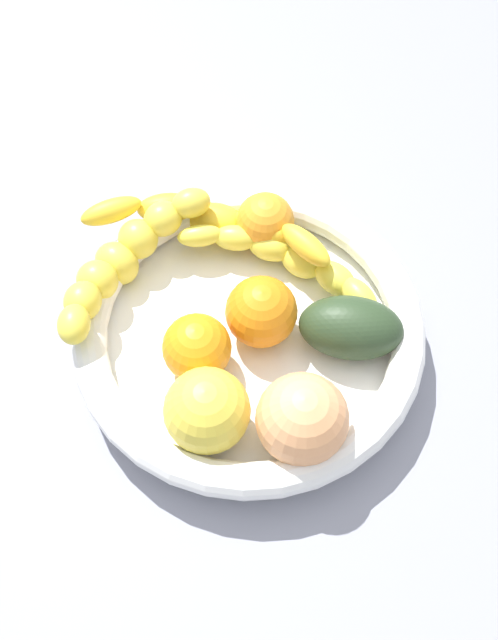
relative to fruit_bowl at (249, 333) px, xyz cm
name	(u,v)px	position (x,y,z in cm)	size (l,w,h in cm)	color
kitchen_counter	(249,355)	(0.00, 0.00, -4.27)	(120.00, 120.00, 3.00)	gray
fruit_bowl	(249,333)	(0.00, 0.00, 0.00)	(32.06, 32.06, 5.35)	white
banana_draped_left	(122,260)	(-11.45, -6.70, 2.93)	(10.98, 19.60, 6.35)	yellow
banana_draped_right	(212,221)	(-11.21, 2.86, 2.48)	(17.92, 18.27, 5.56)	yellow
banana_arching_top	(298,265)	(-3.02, 7.32, 1.71)	(20.93, 12.90, 4.02)	yellow
orange_front	(262,313)	(0.10, 1.30, 2.73)	(6.55, 6.55, 6.55)	orange
orange_mid_left	(195,345)	(-0.35, -5.39, 2.52)	(6.13, 6.13, 6.13)	orange
orange_mid_right	(265,221)	(-8.65, 7.27, 2.28)	(5.66, 5.66, 5.66)	orange
apple_yellow	(207,411)	(5.85, -7.77, 3.12)	(7.33, 7.33, 7.33)	yellow
peach_blush	(302,419)	(10.74, -1.58, 3.35)	(7.79, 7.79, 7.79)	#F1A369
avocado_dark	(351,328)	(5.40, 7.35, 2.23)	(9.40, 5.85, 5.54)	#293D23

